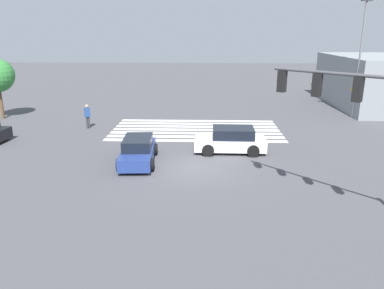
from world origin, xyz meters
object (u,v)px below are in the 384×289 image
at_px(car_2, 138,151).
at_px(street_light_pole_b, 361,50).
at_px(traffic_signal_mast, 380,111).
at_px(pedestrian, 87,115).
at_px(car_3, 231,140).

xyz_separation_m(car_2, street_light_pole_b, (-15.93, -11.83, 4.83)).
relative_size(car_2, street_light_pole_b, 0.47).
distance_m(traffic_signal_mast, pedestrian, 20.66).
bearing_deg(car_2, car_3, 109.01).
height_order(car_2, pedestrian, pedestrian).
relative_size(traffic_signal_mast, car_3, 1.37).
bearing_deg(car_3, car_2, 23.41).
distance_m(traffic_signal_mast, car_3, 10.76).
distance_m(car_3, street_light_pole_b, 15.24).
height_order(pedestrian, street_light_pole_b, street_light_pole_b).
xyz_separation_m(traffic_signal_mast, pedestrian, (14.38, -14.44, -3.37)).
bearing_deg(traffic_signal_mast, street_light_pole_b, -64.23).
relative_size(traffic_signal_mast, pedestrian, 3.20).
distance_m(car_2, car_3, 5.60).
xyz_separation_m(traffic_signal_mast, car_3, (4.18, -9.21, -3.67)).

